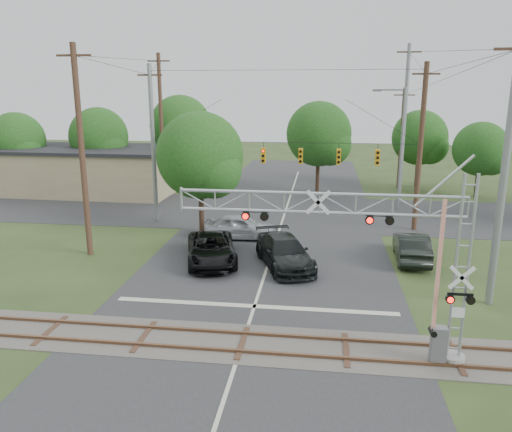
# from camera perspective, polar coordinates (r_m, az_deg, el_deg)

# --- Properties ---
(ground) EXTENTS (160.00, 160.00, 0.00)m
(ground) POSITION_cam_1_polar(r_m,az_deg,el_deg) (18.41, -2.61, -17.36)
(ground) COLOR #283B1B
(ground) RESTS_ON ground
(road_main) EXTENTS (14.00, 90.00, 0.02)m
(road_main) POSITION_cam_1_polar(r_m,az_deg,el_deg) (27.34, 1.11, -6.44)
(road_main) COLOR #2B2B2E
(road_main) RESTS_ON ground
(road_cross) EXTENTS (90.00, 12.00, 0.02)m
(road_cross) POSITION_cam_1_polar(r_m,az_deg,el_deg) (40.69, 3.35, 0.45)
(road_cross) COLOR #2B2B2E
(road_cross) RESTS_ON ground
(railroad_track) EXTENTS (90.00, 3.20, 0.17)m
(railroad_track) POSITION_cam_1_polar(r_m,az_deg,el_deg) (20.10, -1.58, -14.34)
(railroad_track) COLOR #47423E
(railroad_track) RESTS_ON ground
(crossing_gantry) EXTENTS (10.46, 0.89, 6.96)m
(crossing_gantry) POSITION_cam_1_polar(r_m,az_deg,el_deg) (17.98, 13.26, -3.41)
(crossing_gantry) COLOR gray
(crossing_gantry) RESTS_ON ground
(traffic_signal_span) EXTENTS (19.34, 0.36, 11.50)m
(traffic_signal_span) POSITION_cam_1_polar(r_m,az_deg,el_deg) (35.72, 4.45, 7.69)
(traffic_signal_span) COLOR gray
(traffic_signal_span) RESTS_ON ground
(pickup_black) EXTENTS (4.09, 6.32, 1.62)m
(pickup_black) POSITION_cam_1_polar(r_m,az_deg,el_deg) (28.77, -5.12, -3.75)
(pickup_black) COLOR black
(pickup_black) RESTS_ON ground
(car_dark) EXTENTS (4.24, 6.26, 1.68)m
(car_dark) POSITION_cam_1_polar(r_m,az_deg,el_deg) (28.02, 3.27, -4.14)
(car_dark) COLOR black
(car_dark) RESTS_ON ground
(sedan_silver) EXTENTS (4.86, 2.04, 1.64)m
(sedan_silver) POSITION_cam_1_polar(r_m,az_deg,el_deg) (33.24, -1.79, -1.22)
(sedan_silver) COLOR #A4A6AC
(sedan_silver) RESTS_ON ground
(suv_dark) EXTENTS (1.98, 5.08, 1.65)m
(suv_dark) POSITION_cam_1_polar(r_m,az_deg,el_deg) (30.38, 17.34, -3.36)
(suv_dark) COLOR black
(suv_dark) RESTS_ON ground
(commercial_building) EXTENTS (18.69, 9.88, 4.32)m
(commercial_building) POSITION_cam_1_polar(r_m,az_deg,el_deg) (51.74, -19.13, 5.07)
(commercial_building) COLOR #897C5B
(commercial_building) RESTS_ON ground
(streetlight) EXTENTS (2.64, 0.28, 9.92)m
(streetlight) POSITION_cam_1_polar(r_m,az_deg,el_deg) (42.27, 16.06, 8.06)
(streetlight) COLOR gray
(streetlight) RESTS_ON ground
(utility_poles) EXTENTS (24.39, 28.78, 13.43)m
(utility_poles) POSITION_cam_1_polar(r_m,az_deg,el_deg) (37.89, 5.35, 8.90)
(utility_poles) COLOR #3A231B
(utility_poles) RESTS_ON ground
(treeline) EXTENTS (57.54, 26.00, 9.23)m
(treeline) POSITION_cam_1_polar(r_m,az_deg,el_deg) (45.70, 2.80, 8.81)
(treeline) COLOR #362418
(treeline) RESTS_ON ground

